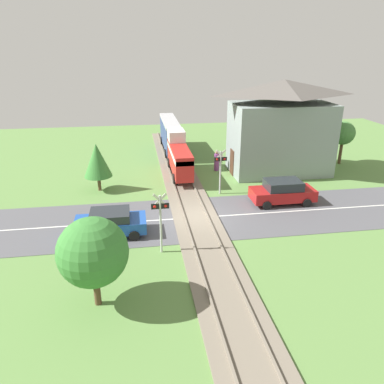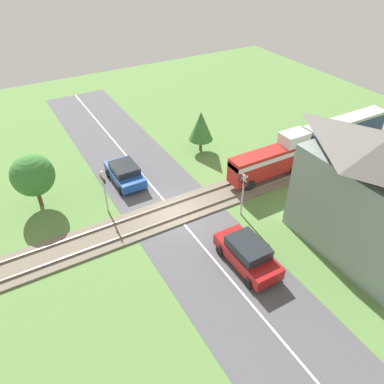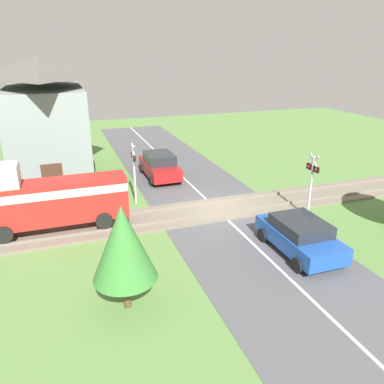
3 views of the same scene
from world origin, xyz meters
name	(u,v)px [view 3 (image 3 of 3)]	position (x,y,z in m)	size (l,w,h in m)	color
ground_plane	(217,210)	(0.00, 0.00, 0.00)	(60.00, 60.00, 0.00)	#5B8442
road_surface	(217,210)	(0.00, 0.00, 0.01)	(48.00, 6.40, 0.02)	#515156
track_bed	(217,209)	(0.00, 0.00, 0.07)	(2.80, 48.00, 0.24)	#756B5B
car_near_crossing	(300,235)	(-5.10, -1.44, 0.77)	(3.99, 2.06, 1.45)	#1E4CA8
car_far_side	(160,165)	(6.22, 1.44, 0.85)	(4.27, 2.01, 1.64)	#A81919
crossing_signal_west_approach	(312,178)	(-2.41, -3.81, 2.11)	(0.90, 0.18, 3.30)	#B7B7B7
crossing_signal_east_approach	(134,166)	(2.41, 3.81, 2.11)	(0.90, 0.18, 3.30)	#B7B7B7
station_building	(47,122)	(8.36, 7.96, 3.69)	(8.61, 4.83, 7.60)	gray
pedestrian_by_station	(29,196)	(3.34, 9.17, 0.79)	(0.43, 0.43, 1.73)	#7F3D84
tree_by_station	(29,121)	(14.85, 9.44, 2.78)	(2.06, 2.06, 3.84)	brown
tree_roadside_hedge	(123,243)	(-6.27, 5.85, 2.31)	(2.03, 2.03, 3.54)	brown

